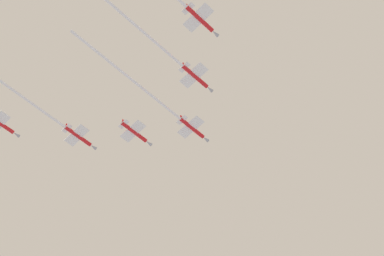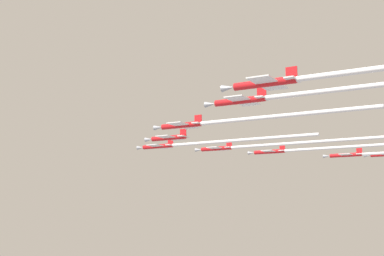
{
  "view_description": "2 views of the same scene",
  "coord_description": "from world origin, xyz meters",
  "px_view_note": "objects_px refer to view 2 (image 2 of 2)",
  "views": [
    {
      "loc": [
        -2.92,
        -70.09,
        3.46
      ],
      "look_at": [
        -17.84,
        11.77,
        125.89
      ],
      "focal_mm": 48.44,
      "sensor_mm": 36.0,
      "label": 1
    },
    {
      "loc": [
        -156.76,
        18.72,
        107.6
      ],
      "look_at": [
        -13.32,
        2.2,
        131.74
      ],
      "focal_mm": 49.7,
      "sensor_mm": 36.0,
      "label": 2
    }
  ],
  "objects_px": {
    "jet_lead": "(201,143)",
    "jet_center_rear": "(324,91)",
    "jet_port_outer": "(232,121)",
    "jet_starboard_outer": "(315,149)",
    "jet_starboard_inner": "(263,145)",
    "jet_starboard_trail": "(358,71)",
    "jet_port_inner": "(168,138)"
  },
  "relations": [
    {
      "from": "jet_port_outer",
      "to": "jet_starboard_trail",
      "type": "bearing_deg",
      "value": -130.8
    },
    {
      "from": "jet_lead",
      "to": "jet_center_rear",
      "type": "xyz_separation_m",
      "value": [
        -54.67,
        -11.93,
        0.77
      ]
    },
    {
      "from": "jet_lead",
      "to": "jet_port_outer",
      "type": "bearing_deg",
      "value": -141.22
    },
    {
      "from": "jet_starboard_outer",
      "to": "jet_lead",
      "type": "bearing_deg",
      "value": 138.54
    },
    {
      "from": "jet_port_outer",
      "to": "jet_starboard_inner",
      "type": "bearing_deg",
      "value": 12.49
    },
    {
      "from": "jet_lead",
      "to": "jet_starboard_outer",
      "type": "xyz_separation_m",
      "value": [
        7.54,
        -32.57,
        -0.04
      ]
    },
    {
      "from": "jet_port_outer",
      "to": "jet_port_inner",
      "type": "bearing_deg",
      "value": 60.54
    },
    {
      "from": "jet_starboard_outer",
      "to": "jet_center_rear",
      "type": "xyz_separation_m",
      "value": [
        -62.21,
        20.64,
        0.81
      ]
    },
    {
      "from": "jet_lead",
      "to": "jet_starboard_trail",
      "type": "xyz_separation_m",
      "value": [
        -69.33,
        -10.91,
        -0.16
      ]
    },
    {
      "from": "jet_starboard_inner",
      "to": "jet_starboard_trail",
      "type": "xyz_separation_m",
      "value": [
        -72.68,
        5.97,
        -0.29
      ]
    },
    {
      "from": "jet_port_inner",
      "to": "jet_starboard_trail",
      "type": "height_order",
      "value": "jet_port_inner"
    },
    {
      "from": "jet_starboard_outer",
      "to": "jet_starboard_trail",
      "type": "bearing_deg",
      "value": -160.23
    },
    {
      "from": "jet_lead",
      "to": "jet_port_inner",
      "type": "height_order",
      "value": "jet_lead"
    },
    {
      "from": "jet_starboard_inner",
      "to": "jet_port_outer",
      "type": "xyz_separation_m",
      "value": [
        -35.43,
        15.05,
        -0.09
      ]
    },
    {
      "from": "jet_center_rear",
      "to": "jet_starboard_trail",
      "type": "distance_m",
      "value": 14.73
    },
    {
      "from": "jet_center_rear",
      "to": "jet_port_inner",
      "type": "bearing_deg",
      "value": 60.07
    },
    {
      "from": "jet_lead",
      "to": "jet_starboard_outer",
      "type": "relative_size",
      "value": 0.98
    },
    {
      "from": "jet_port_inner",
      "to": "jet_center_rear",
      "type": "distance_m",
      "value": 50.22
    },
    {
      "from": "jet_port_inner",
      "to": "jet_center_rear",
      "type": "xyz_separation_m",
      "value": [
        -45.67,
        -20.88,
        0.89
      ]
    },
    {
      "from": "jet_starboard_inner",
      "to": "jet_port_outer",
      "type": "relative_size",
      "value": 1.12
    },
    {
      "from": "jet_lead",
      "to": "jet_starboard_trail",
      "type": "distance_m",
      "value": 70.19
    },
    {
      "from": "jet_center_rear",
      "to": "jet_starboard_trail",
      "type": "bearing_deg",
      "value": -148.47
    },
    {
      "from": "jet_port_outer",
      "to": "jet_center_rear",
      "type": "distance_m",
      "value": 24.75
    },
    {
      "from": "jet_port_inner",
      "to": "jet_starboard_outer",
      "type": "relative_size",
      "value": 0.25
    },
    {
      "from": "jet_port_outer",
      "to": "jet_starboard_outer",
      "type": "distance_m",
      "value": 50.15
    },
    {
      "from": "jet_starboard_trail",
      "to": "jet_port_outer",
      "type": "bearing_deg",
      "value": 49.2
    },
    {
      "from": "jet_starboard_inner",
      "to": "jet_center_rear",
      "type": "height_order",
      "value": "jet_center_rear"
    },
    {
      "from": "jet_starboard_inner",
      "to": "jet_port_outer",
      "type": "distance_m",
      "value": 38.49
    },
    {
      "from": "jet_lead",
      "to": "jet_center_rear",
      "type": "relative_size",
      "value": 0.94
    },
    {
      "from": "jet_port_inner",
      "to": "jet_starboard_trail",
      "type": "relative_size",
      "value": 0.26
    },
    {
      "from": "jet_lead",
      "to": "jet_starboard_inner",
      "type": "distance_m",
      "value": 17.21
    },
    {
      "from": "jet_center_rear",
      "to": "jet_starboard_trail",
      "type": "xyz_separation_m",
      "value": [
        -14.66,
        1.02,
        -0.92
      ]
    }
  ]
}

